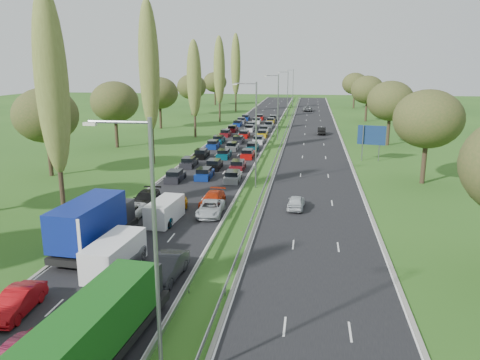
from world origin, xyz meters
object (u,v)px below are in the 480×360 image
at_px(near_car_2, 126,213).
at_px(direction_sign, 372,137).
at_px(info_sign, 67,218).
at_px(white_van_rear, 166,210).
at_px(green_lorry, 97,330).
at_px(near_car_3, 145,199).
at_px(blue_lorry, 94,223).
at_px(white_van_front, 116,253).
at_px(near_car_1, 17,302).

height_order(near_car_2, direction_sign, direction_sign).
distance_m(near_car_2, info_sign, 5.24).
bearing_deg(white_van_rear, green_lorry, -76.29).
distance_m(near_car_3, direction_sign, 36.62).
bearing_deg(green_lorry, blue_lorry, 120.67).
distance_m(blue_lorry, white_van_front, 4.68).
bearing_deg(info_sign, blue_lorry, -36.03).
height_order(near_car_3, white_van_rear, white_van_rear).
xyz_separation_m(near_car_2, white_van_front, (3.29, -9.83, 0.40)).
height_order(near_car_3, green_lorry, green_lorry).
xyz_separation_m(green_lorry, white_van_rear, (-3.22, 20.72, -0.91)).
height_order(blue_lorry, info_sign, blue_lorry).
bearing_deg(white_van_rear, white_van_front, -86.87).
height_order(near_car_1, blue_lorry, blue_lorry).
relative_size(white_van_rear, direction_sign, 0.98).
xyz_separation_m(near_car_3, direction_sign, (24.94, 26.66, 2.80)).
bearing_deg(near_car_2, info_sign, -135.34).
distance_m(near_car_1, near_car_2, 16.36).
distance_m(near_car_1, direction_sign, 53.89).
distance_m(white_van_front, info_sign, 9.22).
height_order(near_car_2, blue_lorry, blue_lorry).
bearing_deg(direction_sign, white_van_rear, -125.06).
xyz_separation_m(near_car_1, direction_sign, (25.11, 47.59, 2.83)).
bearing_deg(near_car_2, blue_lorry, -89.91).
bearing_deg(blue_lorry, near_car_2, 95.34).
bearing_deg(near_car_1, green_lorry, -33.45).
height_order(near_car_1, near_car_3, near_car_3).
xyz_separation_m(near_car_1, blue_lorry, (0.08, 9.88, 1.34)).
bearing_deg(blue_lorry, near_car_3, 93.58).
xyz_separation_m(blue_lorry, direction_sign, (25.03, 37.71, 1.48)).
distance_m(near_car_2, green_lorry, 21.38).
xyz_separation_m(white_van_rear, info_sign, (-7.23, -4.23, 0.32)).
relative_size(near_car_1, near_car_3, 0.85).
height_order(green_lorry, white_van_front, green_lorry).
distance_m(green_lorry, direction_sign, 54.65).
bearing_deg(near_car_1, blue_lorry, 85.80).
height_order(near_car_3, info_sign, info_sign).
relative_size(near_car_3, white_van_front, 0.91).
xyz_separation_m(blue_lorry, white_van_front, (3.14, -3.35, -0.91)).
xyz_separation_m(blue_lorry, info_sign, (-3.77, 2.74, -0.72)).
relative_size(near_car_1, white_van_front, 0.77).
xyz_separation_m(near_car_3, green_lorry, (6.60, -24.79, 1.19)).
relative_size(near_car_1, direction_sign, 0.84).
xyz_separation_m(info_sign, direction_sign, (28.80, 34.97, 2.20)).
bearing_deg(near_car_1, info_sign, 102.57).
bearing_deg(green_lorry, direction_sign, 75.11).
height_order(white_van_front, info_sign, white_van_front).
bearing_deg(white_van_front, blue_lorry, 137.70).
distance_m(near_car_1, white_van_front, 7.29).
bearing_deg(white_van_rear, info_sign, -144.77).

